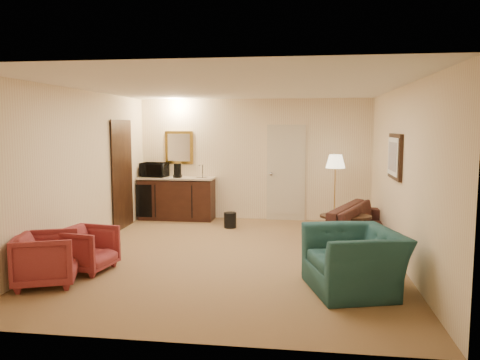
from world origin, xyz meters
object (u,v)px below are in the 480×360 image
at_px(rose_chair_far, 46,256).
at_px(coffee_table, 345,230).
at_px(teal_armchair, 354,250).
at_px(coffee_maker, 178,171).
at_px(floor_lamp, 335,191).
at_px(microwave, 154,168).
at_px(wetbar_cabinet, 177,198).
at_px(waste_bin, 230,220).
at_px(sofa, 366,219).
at_px(rose_chair_near, 87,247).

distance_m(rose_chair_far, coffee_table, 4.75).
xyz_separation_m(teal_armchair, coffee_maker, (-3.31, 3.99, 0.56)).
distance_m(teal_armchair, coffee_maker, 5.21).
height_order(floor_lamp, microwave, floor_lamp).
xyz_separation_m(wetbar_cabinet, waste_bin, (1.29, -0.72, -0.31)).
relative_size(coffee_table, floor_lamp, 0.60).
bearing_deg(waste_bin, coffee_maker, 152.36).
xyz_separation_m(coffee_table, waste_bin, (-2.16, 1.01, -0.10)).
bearing_deg(wetbar_cabinet, rose_chair_far, -96.53).
bearing_deg(sofa, microwave, 90.27).
height_order(coffee_table, waste_bin, coffee_table).
xyz_separation_m(rose_chair_far, waste_bin, (1.79, 3.65, -0.22)).
bearing_deg(wetbar_cabinet, coffee_maker, -58.04).
bearing_deg(wetbar_cabinet, waste_bin, -29.24).
bearing_deg(wetbar_cabinet, floor_lamp, -5.46).
distance_m(wetbar_cabinet, waste_bin, 1.51).
bearing_deg(coffee_maker, microwave, -172.39).
distance_m(wetbar_cabinet, floor_lamp, 3.38).
bearing_deg(floor_lamp, coffee_maker, 175.66).
bearing_deg(sofa, rose_chair_far, 143.76).
height_order(rose_chair_near, rose_chair_far, rose_chair_far).
height_order(wetbar_cabinet, rose_chair_far, wetbar_cabinet).
distance_m(teal_armchair, rose_chair_far, 3.87).
relative_size(wetbar_cabinet, coffee_maker, 5.45).
bearing_deg(coffee_maker, coffee_table, -9.88).
xyz_separation_m(sofa, waste_bin, (-2.51, 0.95, -0.28)).
xyz_separation_m(sofa, coffee_maker, (-3.76, 1.60, 0.63)).
relative_size(sofa, coffee_maker, 7.42).
height_order(teal_armchair, coffee_table, teal_armchair).
xyz_separation_m(sofa, rose_chair_near, (-4.05, -2.08, -0.10)).
height_order(rose_chair_far, waste_bin, rose_chair_far).
relative_size(coffee_table, microwave, 1.58).
bearing_deg(teal_armchair, sofa, 153.18).
xyz_separation_m(floor_lamp, coffee_maker, (-3.31, 0.25, 0.34)).
height_order(sofa, microwave, microwave).
bearing_deg(waste_bin, wetbar_cabinet, 150.76).
distance_m(coffee_table, waste_bin, 2.39).
height_order(rose_chair_far, floor_lamp, floor_lamp).
distance_m(teal_armchair, floor_lamp, 3.75).
distance_m(rose_chair_far, coffee_maker, 4.39).
distance_m(sofa, rose_chair_far, 5.08).
xyz_separation_m(floor_lamp, waste_bin, (-2.06, -0.40, -0.58)).
xyz_separation_m(coffee_table, coffee_maker, (-3.41, 1.66, 0.82)).
height_order(coffee_table, coffee_maker, coffee_maker).
xyz_separation_m(rose_chair_near, floor_lamp, (3.60, 3.43, 0.39)).
distance_m(rose_chair_far, waste_bin, 4.07).
height_order(waste_bin, microwave, microwave).
relative_size(rose_chair_far, coffee_maker, 2.46).
distance_m(coffee_table, microwave, 4.40).
height_order(wetbar_cabinet, coffee_maker, coffee_maker).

